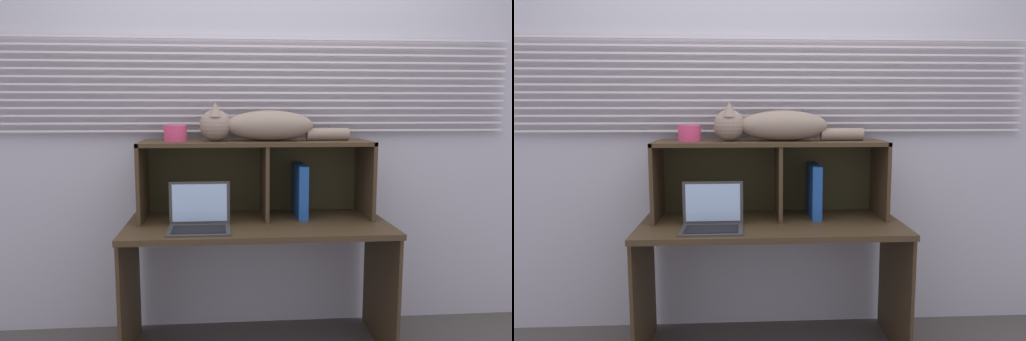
% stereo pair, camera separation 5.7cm
% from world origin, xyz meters
% --- Properties ---
extents(back_panel_with_blinds, '(4.40, 0.08, 2.50)m').
position_xyz_m(back_panel_with_blinds, '(0.00, 0.55, 1.26)').
color(back_panel_with_blinds, '#B6B8C3').
rests_on(back_panel_with_blinds, ground).
extents(desk, '(1.41, 0.62, 0.72)m').
position_xyz_m(desk, '(0.00, 0.20, 0.58)').
color(desk, '#3E2F1C').
rests_on(desk, ground).
extents(hutch_shelf_unit, '(1.27, 0.35, 0.43)m').
position_xyz_m(hutch_shelf_unit, '(0.01, 0.36, 1.03)').
color(hutch_shelf_unit, '#3E2F1C').
rests_on(hutch_shelf_unit, desk).
extents(cat, '(0.83, 0.20, 0.21)m').
position_xyz_m(cat, '(0.01, 0.33, 1.24)').
color(cat, gray).
rests_on(cat, hutch_shelf_unit).
extents(laptop, '(0.32, 0.23, 0.23)m').
position_xyz_m(laptop, '(-0.31, 0.09, 0.78)').
color(laptop, '#363636').
rests_on(laptop, desk).
extents(binder_upright, '(0.05, 0.26, 0.30)m').
position_xyz_m(binder_upright, '(0.25, 0.33, 0.87)').
color(binder_upright, '#1D4A9C').
rests_on(binder_upright, desk).
extents(book_stack, '(0.17, 0.24, 0.03)m').
position_xyz_m(book_stack, '(-0.27, 0.33, 0.74)').
color(book_stack, maroon).
rests_on(book_stack, desk).
extents(small_basket, '(0.13, 0.13, 0.09)m').
position_xyz_m(small_basket, '(-0.44, 0.33, 1.20)').
color(small_basket, '#D7416E').
rests_on(small_basket, hutch_shelf_unit).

